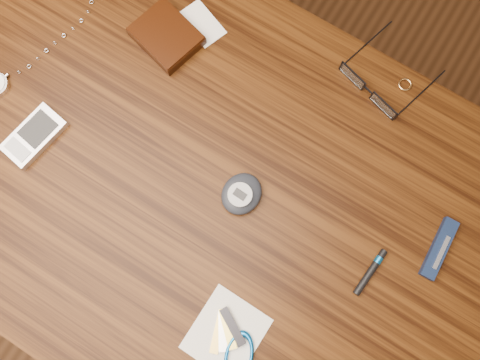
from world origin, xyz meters
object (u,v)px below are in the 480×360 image
Objects in this scene: wallet_and_card at (167,36)px; notepad_keys at (233,345)px; pocket_knife at (439,249)px; pda_phone at (34,136)px; eyeglasses at (371,88)px; pedometer at (241,194)px; desk at (205,195)px; pocket_watch at (0,82)px.

wallet_and_card is 1.21× the size of notepad_keys.
wallet_and_card is at bearing 172.34° from pocket_knife.
pda_phone is 1.07× the size of pocket_knife.
eyeglasses is 2.18× the size of pedometer.
pocket_knife is at bearing -38.52° from eyeglasses.
wallet_and_card is at bearing 71.49° from pda_phone.
desk is at bearing -164.02° from pedometer.
pedometer reaches higher than pocket_watch.
pda_phone is at bearing -108.51° from wallet_and_card.
wallet_and_card is 0.50m from notepad_keys.
wallet_and_card is 2.04× the size of pedometer.
pedometer is (-0.09, -0.26, 0.00)m from eyeglasses.
pedometer is 0.22m from notepad_keys.
desk is 0.40m from pocket_knife.
wallet_and_card is 0.27m from pda_phone.
notepad_keys is 1.20× the size of pocket_knife.
notepad_keys is (0.54, -0.15, -0.00)m from pocket_watch.
eyeglasses is 0.61m from pocket_watch.
pocket_watch is 0.11m from pda_phone.
desk is 3.83× the size of pocket_watch.
pocket_knife reaches higher than desk.
wallet_and_card is 0.30m from pedometer.
wallet_and_card is 0.35m from eyeglasses.
pedometer is (0.44, 0.05, 0.01)m from pocket_watch.
desk is 6.42× the size of eyeglasses.
wallet_and_card is 1.45× the size of pocket_knife.
pda_phone is at bearing -22.99° from pocket_watch.
pda_phone is (-0.09, -0.26, -0.00)m from wallet_and_card.
wallet_and_card is at bearing 146.68° from pedometer.
pedometer is (0.33, 0.09, 0.01)m from pda_phone.
desk is 10.00× the size of pocket_knife.
pda_phone is at bearing -163.86° from pocket_knife.
eyeglasses is 0.27m from pedometer.
pedometer reaches higher than desk.
eyeglasses is 0.46m from notepad_keys.
eyeglasses is at bearing 141.48° from pocket_knife.
pedometer is (0.25, -0.16, 0.00)m from wallet_and_card.
pedometer is at bearing 6.56° from pocket_watch.
notepad_keys is at bearing -15.10° from pocket_watch.
eyeglasses is 1.29× the size of notepad_keys.
pocket_knife is at bearing 55.92° from notepad_keys.
wallet_and_card reaches higher than pocket_watch.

